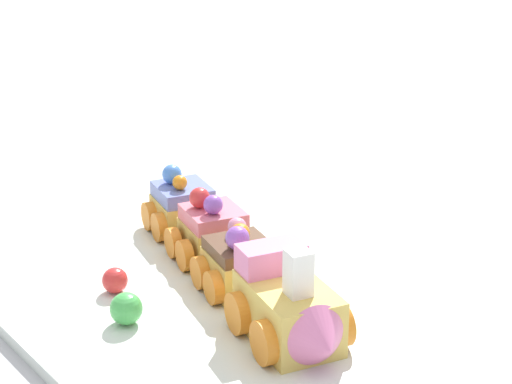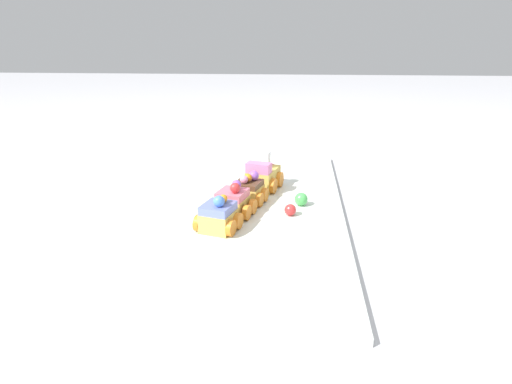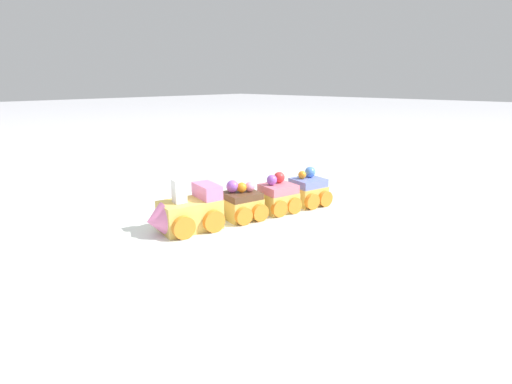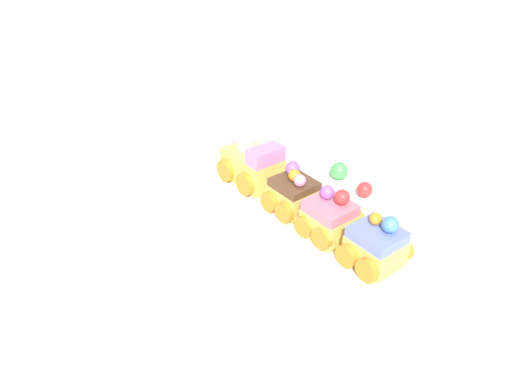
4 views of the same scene
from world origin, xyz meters
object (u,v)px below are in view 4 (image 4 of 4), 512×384
cake_car_strawberry (331,217)px  gumball_red (365,190)px  cake_car_blueberry (376,246)px  cake_car_chocolate (294,194)px  cake_train_locomotive (250,163)px  gumball_green (339,171)px

cake_car_strawberry → gumball_red: (0.01, -0.11, -0.01)m
cake_car_blueberry → gumball_red: cake_car_blueberry is taller
cake_car_chocolate → gumball_red: size_ratio=3.68×
cake_train_locomotive → cake_car_strawberry: (-0.17, 0.04, -0.00)m
cake_car_blueberry → gumball_red: size_ratio=3.68×
cake_train_locomotive → gumball_red: cake_train_locomotive is taller
cake_car_strawberry → cake_car_blueberry: bearing=-179.8°
cake_car_chocolate → gumball_red: bearing=-111.2°
cake_car_strawberry → gumball_green: bearing=-50.0°
cake_train_locomotive → cake_car_blueberry: bearing=-179.9°
cake_car_chocolate → cake_car_blueberry: cake_car_blueberry is taller
cake_car_strawberry → cake_train_locomotive: bearing=0.1°
cake_car_chocolate → gumball_green: 0.11m
cake_car_strawberry → cake_car_chocolate: bearing=-0.0°
cake_car_blueberry → gumball_green: size_ratio=3.10×
gumball_red → cake_car_chocolate: bearing=55.2°
cake_train_locomotive → cake_car_chocolate: size_ratio=1.48×
cake_train_locomotive → gumball_green: cake_train_locomotive is taller
cake_train_locomotive → cake_car_strawberry: size_ratio=1.48×
cake_train_locomotive → gumball_green: 0.14m
cake_car_blueberry → cake_car_chocolate: bearing=0.1°
gumball_red → cake_car_strawberry: bearing=94.1°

